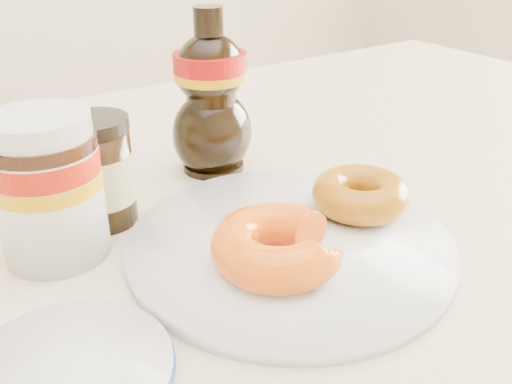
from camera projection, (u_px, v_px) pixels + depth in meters
dining_table at (270, 282)px, 0.58m from camera, size 1.40×0.90×0.75m
plate at (290, 244)px, 0.48m from camera, size 0.27×0.27×0.01m
donut_bitten at (277, 246)px, 0.43m from camera, size 0.11×0.11×0.04m
donut_whole at (361, 194)px, 0.51m from camera, size 0.09×0.09×0.03m
nutella_jar at (47, 182)px, 0.45m from camera, size 0.09×0.09×0.12m
syrup_bottle at (211, 93)px, 0.59m from camera, size 0.09×0.08×0.17m
dark_jar at (99, 173)px, 0.50m from camera, size 0.06×0.06×0.10m
blue_rim_saucer at (67, 373)px, 0.34m from camera, size 0.13×0.13×0.01m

